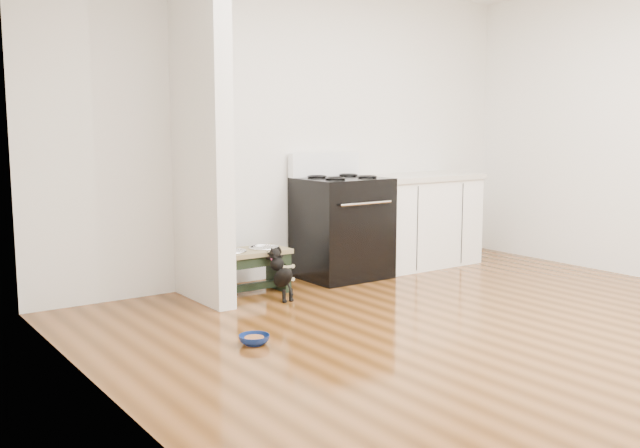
% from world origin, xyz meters
% --- Properties ---
extents(ground, '(5.00, 5.00, 0.00)m').
position_xyz_m(ground, '(0.00, 0.00, 0.00)').
color(ground, '#48270C').
rests_on(ground, ground).
extents(room_shell, '(5.00, 5.00, 5.00)m').
position_xyz_m(room_shell, '(0.00, 0.00, 1.62)').
color(room_shell, silver).
rests_on(room_shell, ground).
extents(partition_wall, '(0.15, 0.80, 2.70)m').
position_xyz_m(partition_wall, '(-1.18, 2.10, 1.35)').
color(partition_wall, silver).
rests_on(partition_wall, ground).
extents(oven_range, '(0.76, 0.69, 1.14)m').
position_xyz_m(oven_range, '(0.25, 2.16, 0.48)').
color(oven_range, black).
rests_on(oven_range, ground).
extents(cabinet_run, '(1.24, 0.64, 0.91)m').
position_xyz_m(cabinet_run, '(1.23, 2.18, 0.45)').
color(cabinet_run, white).
rests_on(cabinet_run, ground).
extents(dog_feeder, '(0.68, 0.36, 0.39)m').
position_xyz_m(dog_feeder, '(-0.78, 2.08, 0.26)').
color(dog_feeder, black).
rests_on(dog_feeder, ground).
extents(puppy, '(0.12, 0.35, 0.41)m').
position_xyz_m(puppy, '(-0.66, 1.77, 0.23)').
color(puppy, black).
rests_on(puppy, ground).
extents(floor_bowl, '(0.24, 0.24, 0.06)m').
position_xyz_m(floor_bowl, '(-1.44, 0.86, 0.03)').
color(floor_bowl, navy).
rests_on(floor_bowl, ground).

